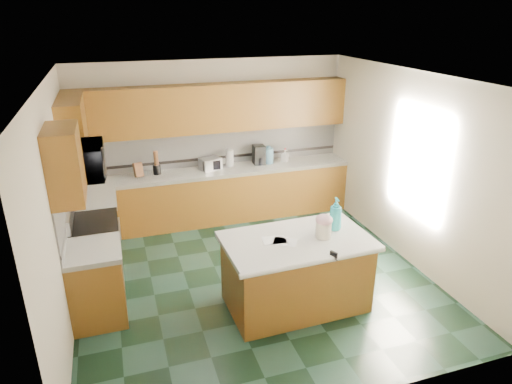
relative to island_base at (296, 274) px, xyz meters
name	(u,v)px	position (x,y,z in m)	size (l,w,h in m)	color
floor	(253,277)	(-0.31, 0.74, -0.43)	(4.60, 4.60, 0.00)	black
ceiling	(253,78)	(-0.31, 0.74, 2.27)	(4.60, 4.60, 0.00)	white
wall_back	(213,140)	(-0.31, 3.06, 0.92)	(4.60, 0.04, 2.70)	silver
wall_front	(339,283)	(-0.31, -1.58, 0.92)	(4.60, 0.04, 2.70)	silver
wall_left	(57,209)	(-2.63, 0.74, 0.92)	(0.04, 4.60, 2.70)	silver
wall_right	(409,168)	(2.01, 0.74, 0.92)	(0.04, 4.60, 2.70)	silver
back_base_cab	(219,196)	(-0.31, 2.74, 0.00)	(4.60, 0.60, 0.86)	#3C230A
back_countertop	(218,171)	(-0.31, 2.74, 0.46)	(4.60, 0.64, 0.06)	white
back_upper_cab	(214,108)	(-0.31, 2.87, 1.51)	(4.60, 0.33, 0.78)	#3C230A
back_backsplash	(213,147)	(-0.31, 3.03, 0.81)	(4.60, 0.02, 0.63)	silver
back_accent_band	(214,158)	(-0.31, 3.02, 0.61)	(4.60, 0.01, 0.05)	black
left_base_cab_rear	(97,230)	(-2.31, 2.03, 0.00)	(0.60, 0.82, 0.86)	#3C230A
left_counter_rear	(93,201)	(-2.31, 2.03, 0.46)	(0.64, 0.82, 0.06)	white
left_base_cab_front	(97,285)	(-2.31, 0.50, 0.00)	(0.60, 0.72, 0.86)	#3C230A
left_counter_front	(92,251)	(-2.31, 0.50, 0.46)	(0.64, 0.72, 0.06)	white
left_backsplash	(65,200)	(-2.60, 1.29, 0.81)	(0.02, 2.30, 0.63)	silver
left_accent_band	(67,214)	(-2.59, 1.29, 0.61)	(0.01, 2.30, 0.05)	black
left_upper_cab_rear	(73,128)	(-2.45, 2.16, 1.51)	(0.33, 1.09, 0.78)	#3C230A
left_upper_cab_front	(65,164)	(-2.45, 0.50, 1.51)	(0.33, 0.72, 0.78)	#3C230A
range_body	(97,255)	(-2.31, 1.24, 0.01)	(0.60, 0.76, 0.88)	#B7B7BC
range_oven_door	(120,254)	(-2.02, 1.24, -0.03)	(0.02, 0.68, 0.55)	black
range_cooktop	(93,223)	(-2.31, 1.24, 0.47)	(0.62, 0.78, 0.04)	black
range_handle	(119,228)	(-1.99, 1.24, 0.35)	(0.02, 0.02, 0.66)	#B7B7BC
range_backguard	(69,217)	(-2.57, 1.24, 0.59)	(0.06, 0.76, 0.18)	#B7B7BC
microwave	(83,161)	(-2.31, 1.24, 1.30)	(0.73, 0.50, 0.41)	#B7B7BC
island_base	(296,274)	(0.00, 0.00, 0.00)	(1.64, 0.94, 0.86)	#3C230A
island_top	(297,241)	(0.00, 0.00, 0.46)	(1.74, 1.04, 0.06)	white
island_bullnose	(316,262)	(0.00, -0.52, 0.46)	(0.06, 0.06, 1.74)	white
treat_jar	(324,230)	(0.31, -0.05, 0.59)	(0.18, 0.18, 0.19)	beige
treat_jar_lid	(324,220)	(0.31, -0.05, 0.71)	(0.20, 0.20, 0.13)	#DAA3B0
treat_jar_knob	(324,216)	(0.31, -0.05, 0.76)	(0.02, 0.02, 0.07)	tan
treat_jar_knob_end_l	(322,217)	(0.28, -0.05, 0.76)	(0.04, 0.04, 0.04)	tan
treat_jar_knob_end_r	(327,216)	(0.34, -0.05, 0.76)	(0.04, 0.04, 0.04)	tan
soap_bottle_island	(336,214)	(0.54, 0.09, 0.70)	(0.16, 0.16, 0.41)	teal
paper_sheet_a	(274,240)	(-0.27, 0.05, 0.49)	(0.28, 0.21, 0.00)	white
paper_sheet_b	(285,242)	(-0.16, -0.03, 0.49)	(0.28, 0.21, 0.00)	white
clamp_body	(334,255)	(0.22, -0.50, 0.50)	(0.03, 0.09, 0.08)	black
clamp_handle	(336,259)	(0.22, -0.55, 0.48)	(0.01, 0.01, 0.06)	black
knife_block	(138,170)	(-1.61, 2.79, 0.61)	(0.13, 0.11, 0.23)	#472814
utensil_crock	(157,169)	(-1.31, 2.82, 0.57)	(0.13, 0.13, 0.16)	black
utensil_bundle	(156,158)	(-1.31, 2.82, 0.77)	(0.07, 0.07, 0.23)	#472814
toaster_oven	(210,164)	(-0.42, 2.79, 0.59)	(0.34, 0.23, 0.20)	#B7B7BC
toaster_oven_door	(212,166)	(-0.42, 2.68, 0.59)	(0.30, 0.01, 0.16)	black
paper_towel	(230,158)	(-0.07, 2.84, 0.64)	(0.13, 0.13, 0.29)	white
paper_towel_base	(230,166)	(-0.07, 2.84, 0.50)	(0.20, 0.20, 0.01)	#B7B7BC
water_jug	(269,156)	(0.62, 2.80, 0.63)	(0.16, 0.16, 0.27)	#6AA9CA
water_jug_neck	(269,147)	(0.62, 2.80, 0.78)	(0.08, 0.08, 0.04)	#6AA9CA
coffee_maker	(259,155)	(0.45, 2.82, 0.65)	(0.19, 0.21, 0.33)	black
coffee_carafe	(260,161)	(0.45, 2.77, 0.56)	(0.14, 0.14, 0.14)	black
soap_bottle_back	(285,156)	(0.93, 2.79, 0.60)	(0.10, 0.10, 0.22)	white
soap_back_cap	(285,149)	(0.93, 2.79, 0.73)	(0.02, 0.02, 0.03)	red
window_light_proxy	(418,162)	(1.98, 0.54, 1.07)	(0.02, 1.40, 1.10)	white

